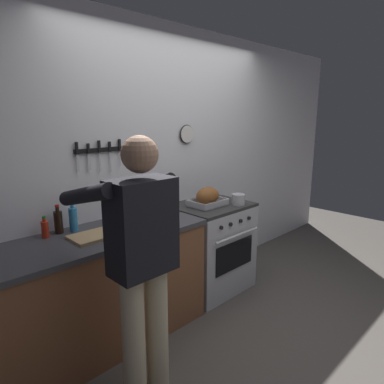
# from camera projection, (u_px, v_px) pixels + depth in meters

# --- Properties ---
(ground_plane) EXTENTS (8.00, 8.00, 0.00)m
(ground_plane) POSITION_uv_depth(u_px,v_px,m) (282.00, 339.00, 2.74)
(ground_plane) COLOR #4C4742
(wall_back) EXTENTS (6.00, 0.13, 2.60)m
(wall_back) POSITION_uv_depth(u_px,v_px,m) (170.00, 163.00, 3.40)
(wall_back) COLOR silver
(wall_back) RESTS_ON ground
(counter_block) EXTENTS (2.03, 0.65, 0.90)m
(counter_block) POSITION_uv_depth(u_px,v_px,m) (81.00, 297.00, 2.51)
(counter_block) COLOR brown
(counter_block) RESTS_ON ground
(stove) EXTENTS (0.76, 0.67, 0.90)m
(stove) POSITION_uv_depth(u_px,v_px,m) (210.00, 247.00, 3.48)
(stove) COLOR #BCBCC1
(stove) RESTS_ON ground
(person_cook) EXTENTS (0.51, 0.63, 1.66)m
(person_cook) POSITION_uv_depth(u_px,v_px,m) (141.00, 256.00, 2.01)
(person_cook) COLOR #C6B793
(person_cook) RESTS_ON ground
(roasting_pan) EXTENTS (0.35, 0.26, 0.19)m
(roasting_pan) POSITION_uv_depth(u_px,v_px,m) (208.00, 197.00, 3.30)
(roasting_pan) COLOR #B7B7BC
(roasting_pan) RESTS_ON stove
(saucepan) EXTENTS (0.13, 0.13, 0.11)m
(saucepan) POSITION_uv_depth(u_px,v_px,m) (238.00, 199.00, 3.35)
(saucepan) COLOR #B7B7BC
(saucepan) RESTS_ON stove
(cutting_board) EXTENTS (0.36, 0.24, 0.02)m
(cutting_board) POSITION_uv_depth(u_px,v_px,m) (96.00, 235.00, 2.47)
(cutting_board) COLOR tan
(cutting_board) RESTS_ON counter_block
(bottle_vinegar) EXTENTS (0.06, 0.06, 0.22)m
(bottle_vinegar) POSITION_uv_depth(u_px,v_px,m) (117.00, 215.00, 2.69)
(bottle_vinegar) COLOR #997F4C
(bottle_vinegar) RESTS_ON counter_block
(bottle_soy_sauce) EXTENTS (0.06, 0.06, 0.22)m
(bottle_soy_sauce) POSITION_uv_depth(u_px,v_px,m) (58.00, 222.00, 2.53)
(bottle_soy_sauce) COLOR black
(bottle_soy_sauce) RESTS_ON counter_block
(bottle_dish_soap) EXTENTS (0.06, 0.06, 0.23)m
(bottle_dish_soap) POSITION_uv_depth(u_px,v_px,m) (73.00, 219.00, 2.58)
(bottle_dish_soap) COLOR #338CCC
(bottle_dish_soap) RESTS_ON counter_block
(bottle_hot_sauce) EXTENTS (0.05, 0.05, 0.16)m
(bottle_hot_sauce) POSITION_uv_depth(u_px,v_px,m) (45.00, 229.00, 2.44)
(bottle_hot_sauce) COLOR red
(bottle_hot_sauce) RESTS_ON counter_block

